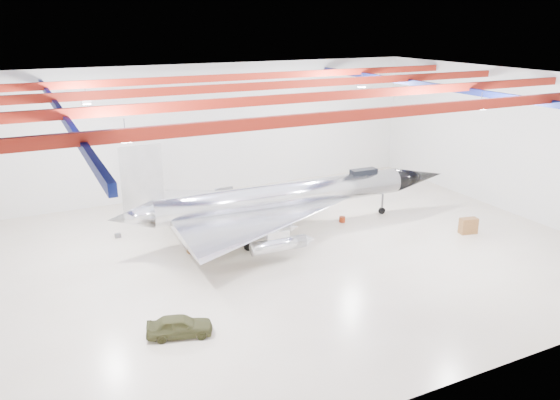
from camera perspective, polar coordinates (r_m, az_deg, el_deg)
floor at (r=35.32m, az=-0.22°, el=-5.73°), size 40.00×40.00×0.00m
wall_back at (r=47.07m, az=-8.29°, el=7.23°), size 40.00×0.00×40.00m
wall_right at (r=45.64m, az=23.11°, el=5.60°), size 0.00×30.00×30.00m
ceiling at (r=32.44m, az=-0.24°, el=12.31°), size 40.00×40.00×0.00m
ceiling_structure at (r=32.52m, az=-0.24°, el=11.12°), size 39.50×29.50×1.08m
jet_aircraft at (r=38.51m, az=0.41°, el=0.06°), size 26.10×15.30×7.12m
jeep at (r=27.08m, az=-10.46°, el=-12.80°), size 3.35×2.08×1.06m
desk at (r=40.78m, az=19.08°, el=-2.56°), size 1.33×0.86×1.13m
crate_ply at (r=36.02m, az=-9.26°, el=-5.18°), size 0.53×0.43×0.37m
toolbox_red at (r=42.30m, az=-5.32°, el=-1.42°), size 0.59×0.54×0.34m
engine_drum at (r=40.07m, az=-0.84°, el=-2.38°), size 0.60×0.60×0.48m
parts_bin at (r=43.21m, az=-3.69°, el=-0.89°), size 0.71×0.63×0.42m
crate_small at (r=39.60m, az=-16.59°, el=-3.58°), size 0.41×0.33×0.28m
tool_chest at (r=41.06m, az=6.52°, el=-2.02°), size 0.49×0.49×0.42m
oil_barrel at (r=39.22m, az=-0.40°, el=-2.94°), size 0.59×0.52×0.35m
spares_box at (r=44.36m, az=-3.84°, el=-0.39°), size 0.59×0.59×0.41m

